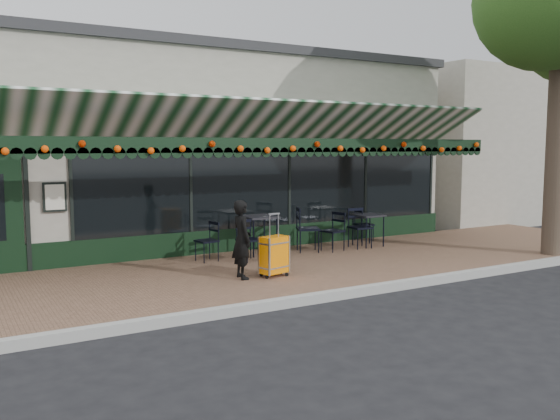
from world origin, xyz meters
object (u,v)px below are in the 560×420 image
chair_a_left (333,231)px  chair_b_left (207,241)px  suitcase (274,256)px  cafe_table_b (259,220)px  cafe_table_a (368,218)px  chair_b_right (308,229)px  woman (242,239)px  chair_b_front (249,240)px  chair_a_right (364,225)px  chair_a_front (360,228)px

chair_a_left → chair_b_left: bearing=-107.0°
suitcase → cafe_table_b: bearing=54.0°
cafe_table_b → chair_b_left: 1.33m
suitcase → chair_a_left: 2.87m
cafe_table_a → chair_b_right: (-1.60, 0.08, -0.17)m
woman → chair_b_right: woman is taller
chair_b_left → chair_b_front: (0.75, -0.39, 0.02)m
cafe_table_b → chair_a_right: bearing=5.3°
suitcase → chair_b_left: 1.94m
cafe_table_b → chair_b_front: 0.83m
woman → chair_b_left: 1.77m
cafe_table_b → chair_a_left: bearing=-16.4°
woman → chair_a_front: woman is taller
suitcase → chair_a_front: size_ratio=1.22×
chair_a_right → chair_b_right: size_ratio=0.80×
suitcase → chair_b_left: (-0.48, 1.88, 0.03)m
woman → chair_b_right: 2.94m
cafe_table_b → chair_a_front: 2.41m
woman → chair_a_left: size_ratio=1.59×
chair_b_left → chair_b_front: size_ratio=0.96×
chair_a_left → chair_b_front: (-2.11, -0.09, -0.01)m
cafe_table_a → chair_a_left: size_ratio=0.85×
chair_a_front → woman: bearing=-154.7°
suitcase → cafe_table_b: size_ratio=1.35×
chair_a_front → chair_b_front: chair_a_front is taller
cafe_table_b → chair_b_front: chair_b_front is taller
chair_a_right → chair_a_front: size_ratio=0.86×
chair_b_left → chair_b_right: size_ratio=0.82×
chair_b_front → cafe_table_b: bearing=37.2°
suitcase → chair_b_right: 2.59m
chair_a_front → chair_b_front: bearing=-174.2°
chair_a_left → chair_b_front: size_ratio=1.03×
cafe_table_b → chair_b_right: bearing=-14.0°
woman → suitcase: woman is taller
cafe_table_a → cafe_table_b: 2.69m
cafe_table_a → chair_b_left: bearing=177.5°
chair_a_left → chair_a_front: 0.76m
chair_b_right → chair_a_right: bearing=-51.7°
woman → chair_b_left: size_ratio=1.71×
woman → cafe_table_b: size_ratio=1.66×
cafe_table_a → chair_a_front: size_ratio=0.81×
cafe_table_a → chair_a_front: (-0.32, -0.11, -0.21)m
chair_b_front → chair_b_left: bearing=143.2°
chair_b_left → chair_b_right: (2.34, -0.09, 0.09)m
chair_b_left → chair_b_right: chair_b_right is taller
cafe_table_b → chair_b_right: size_ratio=0.84×
chair_a_right → chair_a_front: chair_a_front is taller
cafe_table_b → chair_a_front: bearing=-11.0°
cafe_table_b → chair_a_left: size_ratio=0.96×
chair_a_front → chair_a_right: bearing=50.2°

